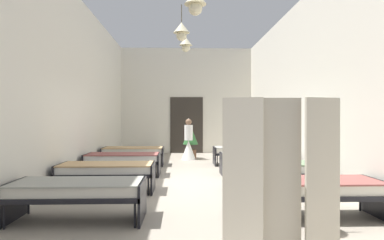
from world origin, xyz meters
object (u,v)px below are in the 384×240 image
object	(u,v)px
bed_left_row_1	(107,170)
privacy_screen	(282,179)
bed_right_row_1	(278,169)
nurse_near_aisle	(189,145)
bed_left_row_0	(78,190)
bed_left_row_3	(133,152)
bed_right_row_3	(243,151)
patient_seated_primary	(233,138)
bed_left_row_2	(123,159)
potted_plant	(190,139)
bed_right_row_2	(257,158)
bed_right_row_0	(316,189)

from	to	relation	value
bed_left_row_1	privacy_screen	distance (m)	4.23
bed_right_row_1	nurse_near_aisle	bearing A→B (deg)	108.38
privacy_screen	bed_left_row_1	bearing A→B (deg)	128.59
bed_left_row_0	bed_left_row_3	size ratio (longest dim) A/B	1.00
bed_right_row_3	privacy_screen	distance (m)	7.22
bed_left_row_0	patient_seated_primary	world-z (taller)	patient_seated_primary
bed_left_row_2	bed_right_row_3	xyz separation A→B (m)	(3.50, 1.90, 0.00)
bed_right_row_1	bed_left_row_2	xyz separation A→B (m)	(-3.50, 1.90, 0.00)
bed_left_row_3	potted_plant	size ratio (longest dim) A/B	1.52
bed_right_row_1	nurse_near_aisle	size ratio (longest dim) A/B	1.28
bed_left_row_0	bed_right_row_3	distance (m)	6.69
bed_left_row_1	bed_right_row_2	size ratio (longest dim) A/B	1.00
bed_left_row_0	nurse_near_aisle	size ratio (longest dim) A/B	1.28
potted_plant	bed_right_row_3	bearing A→B (deg)	-47.35
bed_left_row_2	bed_right_row_3	size ratio (longest dim) A/B	1.00
bed_right_row_1	bed_left_row_3	distance (m)	5.17
nurse_near_aisle	bed_right_row_2	bearing A→B (deg)	-106.49
bed_right_row_3	potted_plant	bearing A→B (deg)	132.65
potted_plant	privacy_screen	world-z (taller)	privacy_screen
bed_left_row_0	potted_plant	bearing A→B (deg)	76.06
bed_left_row_2	bed_right_row_0	bearing A→B (deg)	-47.35
nurse_near_aisle	bed_right_row_0	bearing A→B (deg)	-120.50
bed_left_row_2	privacy_screen	xyz separation A→B (m)	(2.55, -5.24, 0.41)
bed_right_row_0	patient_seated_primary	distance (m)	5.69
bed_right_row_1	nurse_near_aisle	xyz separation A→B (m)	(-1.72, 5.18, 0.09)
bed_left_row_0	nurse_near_aisle	xyz separation A→B (m)	(1.78, 7.08, 0.09)
bed_right_row_0	bed_left_row_1	world-z (taller)	same
bed_left_row_1	bed_left_row_2	bearing A→B (deg)	90.00
bed_left_row_1	bed_right_row_1	bearing A→B (deg)	0.00
bed_right_row_3	nurse_near_aisle	size ratio (longest dim) A/B	1.28
bed_right_row_2	privacy_screen	distance (m)	5.34
bed_left_row_0	bed_left_row_3	distance (m)	5.70
bed_left_row_2	patient_seated_primary	size ratio (longest dim) A/B	2.37
nurse_near_aisle	bed_right_row_1	bearing A→B (deg)	-115.79
potted_plant	patient_seated_primary	bearing A→B (deg)	-54.63
bed_left_row_1	bed_left_row_3	xyz separation A→B (m)	(0.00, 3.80, 0.00)
bed_left_row_0	bed_right_row_0	distance (m)	3.50
bed_left_row_3	privacy_screen	world-z (taller)	privacy_screen
bed_right_row_2	potted_plant	size ratio (longest dim) A/B	1.52
bed_right_row_0	patient_seated_primary	size ratio (longest dim) A/B	2.37
bed_right_row_2	bed_left_row_3	size ratio (longest dim) A/B	1.00
bed_left_row_0	bed_right_row_3	size ratio (longest dim) A/B	1.00
patient_seated_primary	bed_right_row_0	bearing A→B (deg)	-86.46
bed_left_row_3	patient_seated_primary	distance (m)	3.18
bed_left_row_2	patient_seated_primary	bearing A→B (deg)	30.58
bed_right_row_2	patient_seated_primary	bearing A→B (deg)	100.65
bed_left_row_2	bed_right_row_3	bearing A→B (deg)	28.49
bed_right_row_0	bed_left_row_1	size ratio (longest dim) A/B	1.00
bed_right_row_2	bed_right_row_3	bearing A→B (deg)	90.00
bed_left_row_1	nurse_near_aisle	xyz separation A→B (m)	(1.78, 5.18, 0.09)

